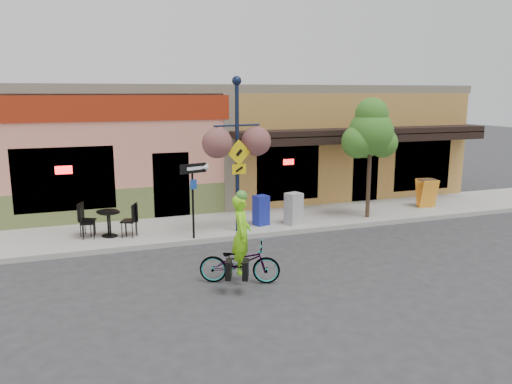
% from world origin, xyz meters
% --- Properties ---
extents(ground, '(90.00, 90.00, 0.00)m').
position_xyz_m(ground, '(0.00, 0.00, 0.00)').
color(ground, '#2D2D30').
rests_on(ground, ground).
extents(sidewalk, '(24.00, 3.00, 0.15)m').
position_xyz_m(sidewalk, '(0.00, 2.00, 0.07)').
color(sidewalk, '#9E9B93').
rests_on(sidewalk, ground).
extents(curb, '(24.00, 0.12, 0.15)m').
position_xyz_m(curb, '(0.00, 0.55, 0.07)').
color(curb, '#A8A59E').
rests_on(curb, ground).
extents(building, '(18.20, 8.20, 4.50)m').
position_xyz_m(building, '(0.00, 7.50, 2.25)').
color(building, '#E38970').
rests_on(building, ground).
extents(bicycle, '(1.92, 1.29, 0.96)m').
position_xyz_m(bicycle, '(-2.58, -2.65, 0.48)').
color(bicycle, '#9B250E').
rests_on(bicycle, ground).
extents(cyclist_rider, '(0.64, 0.76, 1.77)m').
position_xyz_m(cyclist_rider, '(-2.53, -2.65, 0.89)').
color(cyclist_rider, '#89F019').
rests_on(cyclist_rider, ground).
extents(lamp_post, '(1.52, 0.77, 4.56)m').
position_xyz_m(lamp_post, '(-1.47, 0.98, 2.43)').
color(lamp_post, '#111D37').
rests_on(lamp_post, sidewalk).
extents(one_way_sign, '(0.84, 0.42, 2.15)m').
position_xyz_m(one_way_sign, '(-2.89, 0.65, 1.23)').
color(one_way_sign, black).
rests_on(one_way_sign, sidewalk).
extents(cafe_set_left, '(1.65, 0.93, 0.95)m').
position_xyz_m(cafe_set_left, '(-5.12, 1.62, 0.63)').
color(cafe_set_left, black).
rests_on(cafe_set_left, sidewalk).
extents(cafe_set_right, '(1.82, 1.42, 0.98)m').
position_xyz_m(cafe_set_right, '(-5.17, 1.69, 0.64)').
color(cafe_set_right, black).
rests_on(cafe_set_right, sidewalk).
extents(newspaper_box_blue, '(0.51, 0.48, 0.94)m').
position_xyz_m(newspaper_box_blue, '(-0.58, 1.39, 0.62)').
color(newspaper_box_blue, '#19249A').
rests_on(newspaper_box_blue, sidewalk).
extents(newspaper_box_grey, '(0.56, 0.54, 0.99)m').
position_xyz_m(newspaper_box_grey, '(0.44, 1.16, 0.64)').
color(newspaper_box_grey, '#AAAAAA').
rests_on(newspaper_box_grey, sidewalk).
extents(street_tree, '(1.76, 1.76, 3.98)m').
position_xyz_m(street_tree, '(3.11, 1.13, 2.14)').
color(street_tree, '#3D7A26').
rests_on(street_tree, sidewalk).
extents(sandwich_board, '(0.66, 0.52, 1.03)m').
position_xyz_m(sandwich_board, '(5.90, 1.52, 0.66)').
color(sandwich_board, '#FF9E28').
rests_on(sandwich_board, sidewalk).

